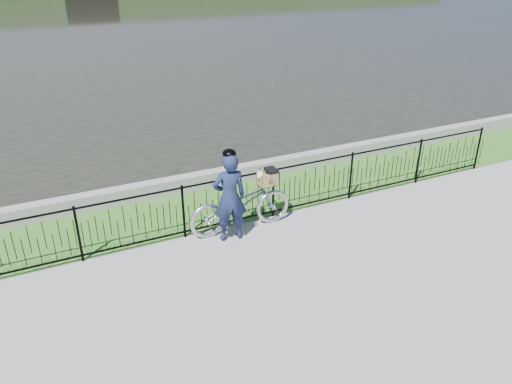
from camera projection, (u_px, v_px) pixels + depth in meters
ground at (265, 265)px, 9.20m from camera, size 120.00×120.00×0.00m
grass_strip at (213, 206)px, 11.31m from camera, size 60.00×2.00×0.01m
water at (61, 29)px, 35.92m from camera, size 120.00×120.00×0.00m
quay_wall at (198, 181)px, 12.03m from camera, size 60.00×0.30×0.40m
fence at (230, 202)px, 10.24m from camera, size 14.00×0.06×1.15m
bicycle_rig at (241, 204)px, 10.14m from camera, size 2.20×0.77×1.26m
cyclist at (229, 197)px, 9.65m from camera, size 0.71×0.51×1.90m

